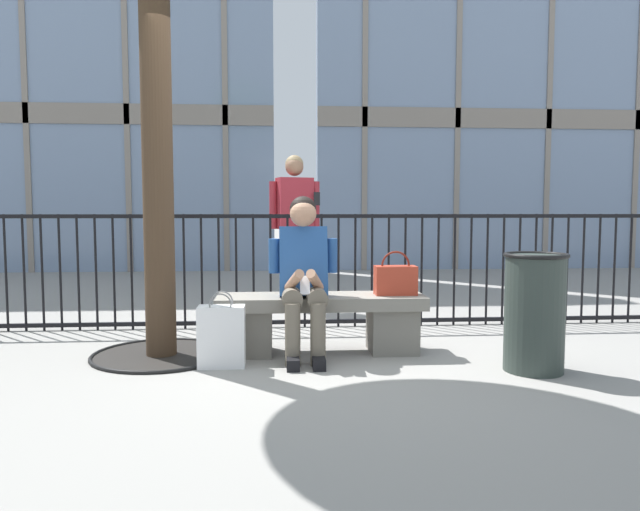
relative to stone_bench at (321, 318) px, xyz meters
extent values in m
plane|color=gray|center=(0.00, 0.00, -0.27)|extent=(60.00, 60.00, 0.00)
cube|color=gray|center=(0.00, 0.00, 0.13)|extent=(1.60, 0.44, 0.10)
cube|color=slate|center=(-0.56, 0.00, -0.10)|extent=(0.36, 0.37, 0.35)
cube|color=slate|center=(0.56, 0.00, -0.10)|extent=(0.36, 0.37, 0.35)
cylinder|color=#6B6051|center=(-0.23, -0.18, 0.20)|extent=(0.15, 0.40, 0.15)
cylinder|color=#6B6051|center=(-0.23, -0.38, -0.05)|extent=(0.11, 0.11, 0.45)
cube|color=black|center=(-0.23, -0.44, -0.23)|extent=(0.09, 0.22, 0.08)
cylinder|color=#6B6051|center=(-0.05, -0.18, 0.20)|extent=(0.15, 0.40, 0.15)
cylinder|color=#6B6051|center=(-0.05, -0.38, -0.05)|extent=(0.11, 0.11, 0.45)
cube|color=black|center=(-0.05, -0.44, -0.23)|extent=(0.09, 0.22, 0.08)
cube|color=#234C8C|center=(-0.14, -0.04, 0.44)|extent=(0.36, 0.30, 0.55)
cylinder|color=#234C8C|center=(-0.36, -0.04, 0.49)|extent=(0.08, 0.08, 0.26)
cylinder|color=tan|center=(-0.22, -0.26, 0.32)|extent=(0.16, 0.28, 0.20)
cylinder|color=#234C8C|center=(0.08, -0.04, 0.49)|extent=(0.08, 0.08, 0.26)
cylinder|color=tan|center=(-0.06, -0.26, 0.32)|extent=(0.16, 0.28, 0.20)
cube|color=silver|center=(-0.14, -0.32, 0.30)|extent=(0.07, 0.10, 0.13)
sphere|color=tan|center=(-0.14, -0.06, 0.81)|extent=(0.20, 0.20, 0.20)
sphere|color=black|center=(-0.14, -0.03, 0.84)|extent=(0.20, 0.20, 0.20)
cube|color=#B23823|center=(0.58, -0.01, 0.29)|extent=(0.32, 0.16, 0.22)
torus|color=maroon|center=(0.58, -0.01, 0.41)|extent=(0.22, 0.02, 0.22)
cube|color=white|center=(-0.73, -0.36, -0.05)|extent=(0.33, 0.17, 0.43)
torus|color=slate|center=(-0.73, -0.42, 0.18)|extent=(0.16, 0.01, 0.16)
torus|color=slate|center=(-0.73, -0.30, 0.18)|extent=(0.16, 0.01, 0.16)
cylinder|color=gray|center=(-0.24, 1.99, 0.18)|extent=(0.13, 0.13, 0.90)
cube|color=black|center=(-0.24, 1.95, -0.24)|extent=(0.09, 0.22, 0.06)
cylinder|color=gray|center=(-0.04, 1.99, 0.18)|extent=(0.13, 0.13, 0.90)
cube|color=black|center=(-0.04, 1.95, -0.24)|extent=(0.09, 0.22, 0.06)
cube|color=maroon|center=(-0.14, 1.99, 0.91)|extent=(0.43, 0.31, 0.56)
cylinder|color=maroon|center=(-0.38, 1.99, 0.89)|extent=(0.08, 0.08, 0.52)
cylinder|color=maroon|center=(0.09, 1.99, 0.89)|extent=(0.08, 0.08, 0.52)
sphere|color=#8E664C|center=(-0.14, 1.99, 1.31)|extent=(0.20, 0.20, 0.20)
sphere|color=#997F59|center=(-0.14, 2.01, 1.34)|extent=(0.20, 0.20, 0.20)
cube|color=black|center=(0.10, 1.89, 0.96)|extent=(0.07, 0.01, 0.14)
cylinder|color=black|center=(-2.80, 1.00, 0.26)|extent=(0.02, 0.02, 1.07)
cylinder|color=black|center=(-2.64, 1.00, 0.26)|extent=(0.02, 0.02, 1.07)
cylinder|color=black|center=(-2.48, 1.00, 0.26)|extent=(0.02, 0.02, 1.07)
cylinder|color=black|center=(-2.32, 1.00, 0.26)|extent=(0.02, 0.02, 1.07)
cylinder|color=black|center=(-2.16, 1.00, 0.26)|extent=(0.02, 0.02, 1.07)
cylinder|color=black|center=(-2.00, 1.00, 0.26)|extent=(0.02, 0.02, 1.07)
cylinder|color=black|center=(-1.84, 1.00, 0.26)|extent=(0.02, 0.02, 1.07)
cylinder|color=black|center=(-1.68, 1.00, 0.26)|extent=(0.02, 0.02, 1.07)
cylinder|color=black|center=(-1.52, 1.00, 0.26)|extent=(0.02, 0.02, 1.07)
cylinder|color=black|center=(-1.36, 1.00, 0.26)|extent=(0.02, 0.02, 1.07)
cylinder|color=black|center=(-1.20, 1.00, 0.26)|extent=(0.02, 0.02, 1.07)
cylinder|color=black|center=(-1.04, 1.00, 0.26)|extent=(0.02, 0.02, 1.07)
cylinder|color=black|center=(-0.88, 1.00, 0.26)|extent=(0.02, 0.02, 1.07)
cylinder|color=black|center=(-0.72, 1.00, 0.26)|extent=(0.02, 0.02, 1.07)
cylinder|color=black|center=(-0.56, 1.00, 0.26)|extent=(0.02, 0.02, 1.07)
cylinder|color=black|center=(-0.40, 1.00, 0.26)|extent=(0.02, 0.02, 1.07)
cylinder|color=black|center=(-0.24, 1.00, 0.26)|extent=(0.02, 0.02, 1.07)
cylinder|color=black|center=(-0.08, 1.00, 0.26)|extent=(0.02, 0.02, 1.07)
cylinder|color=black|center=(0.08, 1.00, 0.26)|extent=(0.02, 0.02, 1.07)
cylinder|color=black|center=(0.24, 1.00, 0.26)|extent=(0.02, 0.02, 1.07)
cylinder|color=black|center=(0.40, 1.00, 0.26)|extent=(0.02, 0.02, 1.07)
cylinder|color=black|center=(0.56, 1.00, 0.26)|extent=(0.02, 0.02, 1.07)
cylinder|color=black|center=(0.72, 1.00, 0.26)|extent=(0.02, 0.02, 1.07)
cylinder|color=black|center=(0.88, 1.00, 0.26)|extent=(0.02, 0.02, 1.07)
cylinder|color=black|center=(1.04, 1.00, 0.26)|extent=(0.02, 0.02, 1.07)
cylinder|color=black|center=(1.20, 1.00, 0.26)|extent=(0.02, 0.02, 1.07)
cylinder|color=black|center=(1.36, 1.00, 0.26)|extent=(0.02, 0.02, 1.07)
cylinder|color=black|center=(1.52, 1.00, 0.26)|extent=(0.02, 0.02, 1.07)
cylinder|color=black|center=(1.68, 1.00, 0.26)|extent=(0.02, 0.02, 1.07)
cylinder|color=black|center=(1.84, 1.00, 0.26)|extent=(0.02, 0.02, 1.07)
cylinder|color=black|center=(2.00, 1.00, 0.26)|extent=(0.02, 0.02, 1.07)
cylinder|color=black|center=(2.16, 1.00, 0.26)|extent=(0.02, 0.02, 1.07)
cylinder|color=black|center=(2.32, 1.00, 0.26)|extent=(0.02, 0.02, 1.07)
cylinder|color=black|center=(2.48, 1.00, 0.26)|extent=(0.02, 0.02, 1.07)
cylinder|color=black|center=(2.64, 1.00, 0.26)|extent=(0.02, 0.02, 1.07)
cylinder|color=black|center=(2.80, 1.00, 0.26)|extent=(0.02, 0.02, 1.07)
cylinder|color=black|center=(2.96, 1.00, 0.26)|extent=(0.02, 0.02, 1.07)
cylinder|color=black|center=(3.12, 1.00, 0.26)|extent=(0.02, 0.02, 1.07)
cube|color=black|center=(0.00, 1.00, -0.22)|extent=(9.75, 0.04, 0.04)
cube|color=black|center=(0.00, 1.00, 0.78)|extent=(9.75, 0.04, 0.04)
cylinder|color=black|center=(-1.22, -0.01, -0.27)|extent=(1.02, 1.02, 0.01)
torus|color=black|center=(-1.22, -0.01, -0.26)|extent=(1.05, 1.05, 0.03)
cylinder|color=#423021|center=(-1.22, -0.01, 1.43)|extent=(0.23, 0.23, 3.40)
cylinder|color=#2D3833|center=(1.42, -0.62, 0.13)|extent=(0.40, 0.40, 0.80)
torus|color=black|center=(1.42, -0.62, 0.53)|extent=(0.43, 0.43, 0.03)
cube|color=gray|center=(-4.71, 6.20, 4.23)|extent=(0.10, 0.04, 9.00)
cube|color=gray|center=(-2.98, 6.20, 4.23)|extent=(0.10, 0.04, 9.00)
cube|color=gray|center=(-1.26, 6.20, 4.23)|extent=(0.10, 0.04, 9.00)
cube|color=#7A8EAD|center=(5.57, 6.41, 4.23)|extent=(10.35, 0.40, 9.00)
cube|color=gray|center=(1.26, 6.20, 4.23)|extent=(0.10, 0.04, 9.00)
cube|color=gray|center=(2.98, 6.20, 4.23)|extent=(0.10, 0.04, 9.00)
cube|color=gray|center=(4.71, 6.20, 4.23)|extent=(0.10, 0.04, 9.00)
cube|color=gray|center=(5.57, 6.20, 2.53)|extent=(10.35, 0.04, 0.36)
camera|label=1|loc=(-0.33, -4.44, 0.83)|focal=32.68mm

